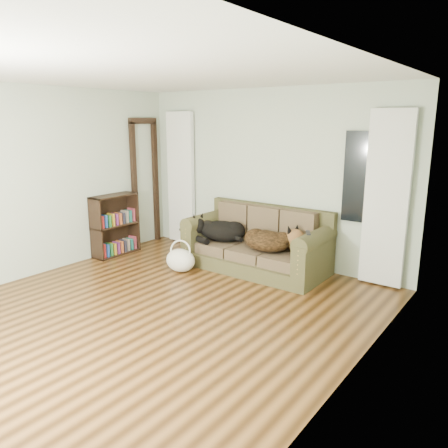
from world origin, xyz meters
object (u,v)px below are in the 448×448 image
Objects in this scene: dog_black_lab at (219,232)px; dog_shepherd at (270,241)px; tote_bag at (181,261)px; bookshelf at (115,224)px; sofa at (255,239)px.

dog_black_lab is 1.02× the size of dog_shepherd.
dog_black_lab reaches higher than tote_bag.
bookshelf is (-1.41, 0.00, 0.34)m from tote_bag.
bookshelf reaches higher than dog_black_lab.
sofa is 2.82× the size of dog_black_lab.
sofa is 2.33m from bookshelf.
dog_black_lab is at bearing 1.13° from dog_shepherd.
tote_bag is at bearing -138.13° from sofa.
dog_black_lab is 1.60× the size of tote_bag.
dog_shepherd is (0.90, -0.01, 0.01)m from dog_black_lab.
sofa reaches higher than tote_bag.
dog_shepherd is 1.58× the size of tote_bag.
tote_bag is at bearing 0.47° from bookshelf.
sofa is 2.11× the size of bookshelf.
dog_shepherd is 2.59m from bookshelf.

